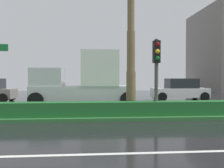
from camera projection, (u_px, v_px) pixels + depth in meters
ground_plane at (39, 113)px, 12.24m from camera, size 90.00×42.00×0.10m
median_strip at (34, 114)px, 11.24m from camera, size 85.50×4.00×0.15m
median_hedge at (26, 110)px, 9.84m from camera, size 76.50×0.70×0.60m
traffic_signal_median_right at (157, 63)px, 10.32m from camera, size 0.28×0.43×3.29m
box_truck_lead at (84, 81)px, 15.27m from camera, size 6.40×2.64×3.46m
car_in_traffic_third at (180, 90)px, 18.95m from camera, size 4.30×2.02×1.72m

